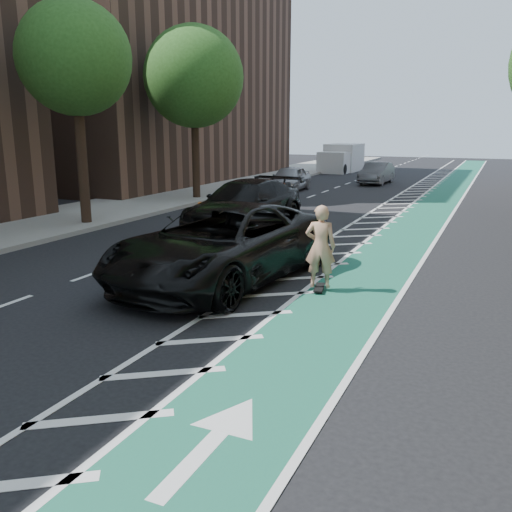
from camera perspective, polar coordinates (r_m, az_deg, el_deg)
The scene contains 18 objects.
ground at distance 10.08m, azimuth -12.39°, elevation -7.35°, with size 120.00×120.00×0.00m, color black.
bike_lane at distance 18.05m, azimuth 15.17°, elevation 1.74°, with size 2.00×90.00×0.01m, color #1A5B47.
buffer_strip at distance 18.34m, azimuth 10.54°, elevation 2.16°, with size 1.40×90.00×0.01m, color silver.
sidewalk_left at distance 23.46m, azimuth -16.56°, elevation 4.45°, with size 5.00×90.00×0.15m, color gray.
curb_left at distance 21.94m, azimuth -11.69°, elevation 4.15°, with size 0.12×90.00×0.16m, color gray.
building_left_far at distance 39.52m, azimuth -12.80°, elevation 21.11°, with size 14.00×22.00×18.00m, color brown.
tree_l_c at distance 20.76m, azimuth -17.91°, elevation 19.06°, with size 4.20×4.20×7.90m.
tree_l_d at distance 27.26m, azimuth -6.05°, elevation 18.12°, with size 4.20×4.20×7.90m.
skateboard at distance 12.01m, azimuth 6.68°, elevation -3.32°, with size 0.33×0.72×0.09m.
skateboarder at distance 11.78m, azimuth 6.80°, elevation 1.00°, with size 0.66×0.43×1.82m, color tan.
suv_near at distance 12.53m, azimuth -3.52°, elevation 1.29°, with size 2.95×6.40×1.78m, color black.
suv_far at distance 19.07m, azimuth -1.17°, elevation 5.39°, with size 2.37×5.84×1.69m, color black.
car_silver at distance 30.73m, azimuth 3.54°, elevation 8.16°, with size 1.64×4.09×1.39m, color #99999E.
car_grey at distance 35.38m, azimuth 12.57°, elevation 8.51°, with size 1.42×4.06×1.34m, color #55565A.
box_truck at distance 44.60m, azimuth 8.98°, elevation 10.06°, with size 2.54×5.31×2.17m.
barrel_a at distance 19.24m, azimuth -5.33°, elevation 4.16°, with size 0.67×0.67×0.92m.
barrel_b at distance 23.50m, azimuth 0.74°, elevation 6.00°, with size 0.74×0.74×1.00m.
barrel_c at distance 26.34m, azimuth 2.51°, elevation 6.67°, with size 0.64×0.64×0.87m.
Camera 1 is at (5.75, -7.49, 3.53)m, focal length 38.00 mm.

